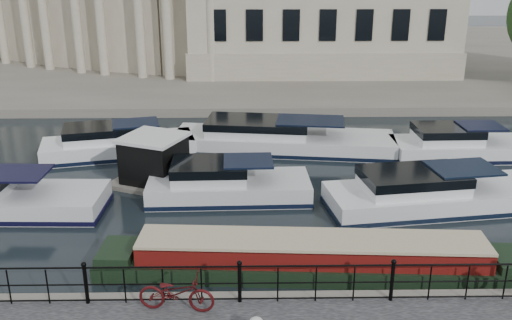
% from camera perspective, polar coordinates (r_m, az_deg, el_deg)
% --- Properties ---
extents(ground_plane, '(160.00, 160.00, 0.00)m').
position_cam_1_polar(ground_plane, '(17.72, -1.54, -11.40)').
color(ground_plane, black).
rests_on(ground_plane, ground).
extents(far_bank, '(120.00, 42.00, 0.55)m').
position_cam_1_polar(far_bank, '(54.90, -1.19, 10.40)').
color(far_bank, '#6B665B').
rests_on(far_bank, ground_plane).
extents(railing, '(24.14, 0.14, 1.22)m').
position_cam_1_polar(railing, '(15.18, -1.65, -11.90)').
color(railing, black).
rests_on(railing, near_quay).
extents(bicycle, '(2.04, 0.94, 1.04)m').
position_cam_1_polar(bicycle, '(15.06, -7.97, -12.98)').
color(bicycle, '#400B0D').
rests_on(bicycle, near_quay).
extents(narrowboat, '(13.16, 2.50, 1.49)m').
position_cam_1_polar(narrowboat, '(17.68, 5.54, -10.21)').
color(narrowboat, black).
rests_on(narrowboat, ground_plane).
extents(harbour_hut, '(4.09, 3.81, 2.20)m').
position_cam_1_polar(harbour_hut, '(24.43, -10.12, -0.23)').
color(harbour_hut, '#6B665B').
rests_on(harbour_hut, ground_plane).
extents(cabin_cruisers, '(27.93, 11.28, 1.99)m').
position_cam_1_polar(cabin_cruisers, '(25.15, -0.48, -0.74)').
color(cabin_cruisers, silver).
rests_on(cabin_cruisers, ground_plane).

